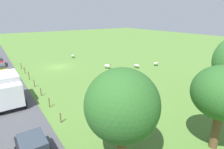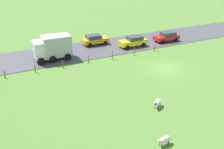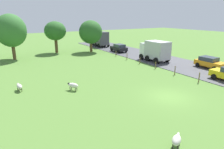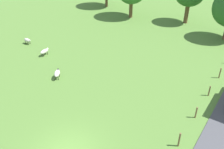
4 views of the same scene
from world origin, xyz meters
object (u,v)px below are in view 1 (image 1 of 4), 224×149
(sheep_1, at_px, (137,65))
(sheep_3, at_px, (107,66))
(sheep_0, at_px, (156,63))
(tree_0, at_px, (223,93))
(sheep_2, at_px, (73,56))
(car_2, at_px, (0,69))
(truck_0, at_px, (7,89))
(tree_3, at_px, (122,105))

(sheep_1, xyz_separation_m, sheep_3, (4.69, -2.67, 0.05))
(sheep_0, height_order, tree_0, tree_0)
(sheep_2, distance_m, car_2, 15.43)
(truck_0, bearing_deg, sheep_1, -171.45)
(sheep_1, distance_m, tree_3, 23.17)
(sheep_3, height_order, car_2, car_2)
(sheep_3, xyz_separation_m, car_2, (16.40, -6.81, 0.36))
(sheep_2, distance_m, truck_0, 22.98)
(tree_3, relative_size, truck_0, 1.30)
(sheep_1, distance_m, car_2, 23.13)
(truck_0, relative_size, car_2, 1.14)
(truck_0, xyz_separation_m, car_2, (-0.08, -12.66, -0.93))
(sheep_3, relative_size, tree_0, 0.20)
(sheep_1, bearing_deg, sheep_0, 167.28)
(sheep_0, distance_m, sheep_2, 18.65)
(sheep_3, height_order, tree_0, tree_0)
(tree_3, bearing_deg, sheep_3, -120.27)
(sheep_1, relative_size, tree_3, 0.20)
(sheep_0, distance_m, truck_0, 25.40)
(sheep_1, height_order, car_2, car_2)
(tree_0, relative_size, car_2, 1.44)
(sheep_0, xyz_separation_m, tree_3, (19.96, 15.57, 3.58))
(sheep_0, relative_size, truck_0, 0.23)
(tree_0, distance_m, truck_0, 20.12)
(sheep_0, bearing_deg, car_2, -22.44)
(sheep_2, bearing_deg, truck_0, 50.21)
(car_2, bearing_deg, truck_0, 89.63)
(tree_0, height_order, car_2, tree_0)
(sheep_0, relative_size, sheep_1, 0.88)
(sheep_1, height_order, truck_0, truck_0)
(car_2, bearing_deg, tree_3, 101.36)
(tree_3, relative_size, car_2, 1.48)
(sheep_1, distance_m, sheep_2, 15.83)
(tree_3, distance_m, truck_0, 14.50)
(sheep_3, bearing_deg, tree_3, 59.73)
(sheep_1, distance_m, truck_0, 21.45)
(sheep_0, height_order, tree_3, tree_3)
(tree_0, distance_m, tree_3, 7.02)
(sheep_0, xyz_separation_m, truck_0, (25.26, 2.26, 1.34))
(tree_3, distance_m, car_2, 26.68)
(tree_0, xyz_separation_m, tree_3, (6.40, -2.87, -0.29))
(sheep_0, relative_size, car_2, 0.27)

